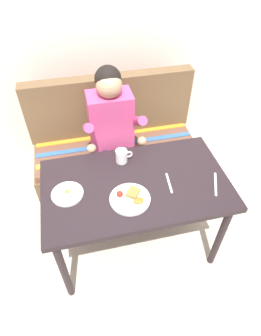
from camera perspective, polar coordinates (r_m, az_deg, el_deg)
ground_plane at (r=2.42m, az=0.83°, el=-14.70°), size 8.00×8.00×0.00m
back_wall at (r=2.60m, az=-6.25°, el=27.01°), size 4.40×0.10×2.60m
table at (r=1.89m, az=1.03°, el=-4.68°), size 1.20×0.70×0.73m
couch at (r=2.64m, az=-3.00°, el=3.14°), size 1.44×0.56×1.00m
person at (r=2.24m, az=-3.65°, el=7.93°), size 0.45×0.61×1.21m
plate_breakfast at (r=1.73m, az=-0.07°, el=-6.10°), size 0.25×0.25×0.05m
plate_eggs at (r=1.80m, az=-12.56°, el=-5.04°), size 0.20×0.20×0.04m
coffee_mug at (r=1.94m, az=-1.74°, el=2.47°), size 0.12×0.08×0.09m
fork at (r=1.84m, az=7.75°, el=-2.99°), size 0.03×0.17×0.00m
knife at (r=1.90m, az=16.70°, el=-3.10°), size 0.09×0.19×0.00m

